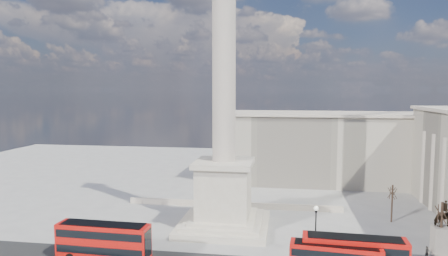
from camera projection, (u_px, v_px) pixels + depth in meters
name	position (u px, v px, depth m)	size (l,w,h in m)	color
ground	(219.00, 239.00, 58.76)	(180.00, 180.00, 0.00)	#999791
nelsons_column	(224.00, 147.00, 62.45)	(14.00, 14.00, 49.85)	beige
balustrade_wall	(233.00, 205.00, 74.45)	(40.00, 0.60, 1.10)	#BBAE9B
building_northeast	(330.00, 147.00, 94.28)	(51.00, 17.00, 16.60)	beige
red_bus_a	(104.00, 241.00, 51.10)	(12.12, 3.15, 4.89)	red
red_bus_c	(355.00, 256.00, 46.67)	(11.98, 3.26, 4.81)	red
victorian_lamp	(316.00, 227.00, 51.89)	(0.59, 0.59, 6.90)	black
equestrian_statue	(444.00, 237.00, 52.68)	(3.53, 2.64, 7.47)	#BBAE9B
bare_tree_mid	(442.00, 212.00, 52.20)	(2.02, 2.02, 7.65)	#332319
bare_tree_far	(392.00, 191.00, 65.88)	(1.61, 1.61, 6.57)	#332319
pedestrian_walking	(427.00, 252.00, 52.05)	(0.57, 0.37, 1.56)	black
pedestrian_standing	(386.00, 253.00, 51.22)	(0.92, 0.72, 1.90)	black
pedestrian_crossing	(334.00, 254.00, 51.20)	(1.09, 0.45, 1.85)	black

